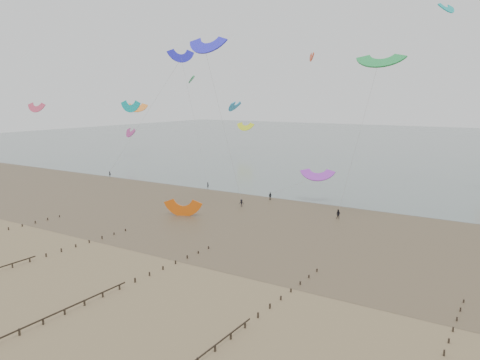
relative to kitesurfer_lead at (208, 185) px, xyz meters
The scene contains 7 objects.
ground 57.29m from the kitesurfer_lead, 64.08° to the right, with size 500.00×500.00×0.00m, color brown.
sea_and_shore 27.07m from the kitesurfer_lead, 39.24° to the right, with size 500.00×665.00×0.03m.
groynes 76.31m from the kitesurfer_lead, 67.63° to the right, with size 72.16×50.16×1.00m.
kitesurfer_lead is the anchor object (origin of this frame).
kitesurfers 55.59m from the kitesurfer_lead, ahead, with size 130.57×19.08×1.89m.
grounded_kite 28.71m from the kitesurfer_lead, 63.67° to the right, with size 6.45×3.38×4.91m, color #D9560D, non-canonical shape.
kites_airborne 48.53m from the kitesurfer_lead, 65.09° to the left, with size 221.71×129.51×43.77m.
Camera 1 is at (45.15, -44.00, 23.18)m, focal length 35.00 mm.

